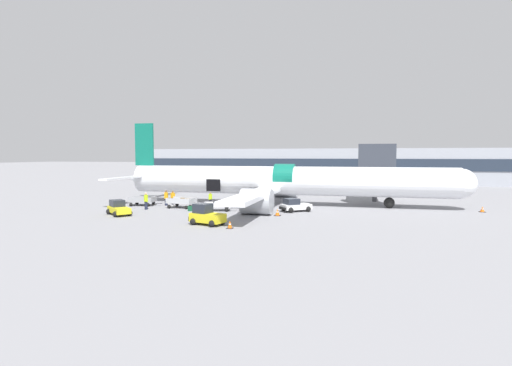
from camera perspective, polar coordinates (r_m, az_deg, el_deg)
ground_plane at (r=42.97m, az=4.06°, el=-3.70°), size 500.00×500.00×0.00m
terminal_strip at (r=87.27m, az=9.37°, el=2.51°), size 80.79×12.34×7.07m
jet_bridge_stub at (r=50.50m, az=16.72°, el=3.09°), size 4.09×8.89×7.02m
airplane at (r=46.22m, az=3.51°, el=0.20°), size 40.57×32.04×9.71m
baggage_tug_lead at (r=40.67m, az=-19.04°, el=-3.46°), size 3.32×3.06×1.42m
baggage_tug_mid at (r=33.37m, az=-7.11°, el=-4.67°), size 3.22×2.42×1.74m
baggage_tug_rear at (r=40.98m, az=5.54°, el=-3.23°), size 3.35×3.07×1.36m
baggage_cart_loading at (r=44.27m, az=-10.41°, el=-2.77°), size 3.90×2.29×1.11m
baggage_cart_queued at (r=41.45m, az=-5.39°, el=-3.36°), size 3.73×2.43×0.99m
baggage_cart_empty at (r=47.36m, az=-15.79°, el=-2.52°), size 3.82×2.40×1.03m
ground_crew_loader_a at (r=46.66m, az=-12.71°, el=-2.03°), size 0.48×0.61×1.75m
ground_crew_loader_b at (r=43.77m, az=-15.44°, el=-2.45°), size 0.59×0.56×1.79m
ground_crew_driver at (r=45.57m, az=-6.53°, el=-2.22°), size 0.46×0.54×1.57m
ground_crew_supervisor at (r=47.50m, az=-11.80°, el=-2.00°), size 0.56×0.40×1.61m
suitcase_on_tarmac_upright at (r=41.63m, az=-9.38°, el=-3.60°), size 0.53×0.34×0.67m
safety_cone_nose at (r=46.46m, az=29.61°, el=-3.31°), size 0.58×0.58×0.57m
safety_cone_engine_left at (r=31.58m, az=-3.75°, el=-5.97°), size 0.51×0.51×0.63m
safety_cone_wingtip at (r=38.08m, az=3.08°, el=-4.23°), size 0.61×0.61×0.65m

